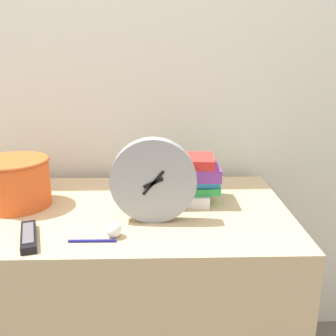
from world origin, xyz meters
The scene contains 8 objects.
wall_back centered at (0.00, 0.71, 1.20)m, with size 6.00×0.04×2.40m.
desk centered at (0.00, 0.32, 0.37)m, with size 1.18×0.64×0.74m.
desk_clock centered at (0.16, 0.22, 0.87)m, with size 0.25×0.05×0.25m.
book_stack centered at (0.26, 0.39, 0.82)m, with size 0.24×0.19×0.16m.
basket centered at (-0.29, 0.36, 0.82)m, with size 0.22×0.22×0.16m.
tv_remote centered at (-0.17, 0.11, 0.75)m, with size 0.09×0.18×0.02m.
crumpled_paper_ball centered at (0.05, 0.12, 0.76)m, with size 0.04×0.04×0.04m.
pen centered at (0.00, 0.09, 0.74)m, with size 0.13×0.01×0.01m.
Camera 1 is at (0.18, -0.86, 1.23)m, focal length 42.00 mm.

